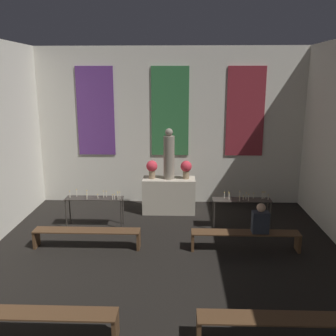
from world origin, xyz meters
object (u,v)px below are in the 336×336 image
Objects in this scene: pew_back_left at (87,234)px; statue at (169,156)px; flower_vase_left at (152,168)px; candle_rack_right at (242,203)px; altar at (169,195)px; candle_rack_left at (95,201)px; pew_back_right at (245,236)px; person_seated at (260,220)px; pew_second_left at (36,318)px; pew_second_right at (280,324)px; flower_vase_right at (186,168)px.

statue is at bearing 53.36° from pew_back_left.
flower_vase_left is 2.70m from candle_rack_right.
altar is 1.04× the size of statue.
candle_rack_left is at bearing -148.68° from altar.
person_seated is (0.31, 0.00, 0.39)m from pew_back_right.
pew_second_left is at bearing -88.81° from candle_rack_left.
pew_back_right is at bearing -19.00° from candle_rack_left.
flower_vase_left reaches higher than candle_rack_right.
pew_second_right and pew_back_left have the same top height.
pew_second_left is 3.56m from pew_second_right.
statue is 2.76× the size of flower_vase_left.
flower_vase_left is at bearing 39.32° from candle_rack_left.
flower_vase_right is at bearing 103.43° from pew_second_right.
candle_rack_left is at bearing -140.68° from flower_vase_left.
pew_back_left is (-2.26, -2.40, -0.98)m from flower_vase_right.
pew_second_left is (-1.78, -5.45, -0.17)m from altar.
flower_vase_right is 5.98m from pew_second_left.
flower_vase_right is 0.21× the size of pew_back_right.
person_seated reaches higher than pew_back_right.
flower_vase_left reaches higher than altar.
flower_vase_right is 0.21× the size of pew_second_right.
candle_rack_right is (1.89, -1.14, -0.98)m from statue.
flower_vase_left is 3.57m from person_seated.
candle_rack_left reaches higher than candle_rack_right.
statue reaches higher than pew_second_left.
candle_rack_right reaches higher than pew_second_right.
candle_rack_left is 3.88m from pew_back_right.
candle_rack_right is at bearing -25.61° from flower_vase_left.
candle_rack_left is at bearing 91.19° from pew_second_left.
pew_second_left is at bearing -130.43° from candle_rack_right.
pew_back_right is (-0.11, -1.26, -0.35)m from candle_rack_right.
statue is at bearing -90.00° from altar.
person_seated is (3.88, 0.00, 0.39)m from pew_back_left.
altar is 0.94m from flower_vase_left.
statue is (0.00, -0.00, 1.16)m from altar.
candle_rack_left is 0.61× the size of pew_back_right.
person_seated reaches higher than altar.
flower_vase_right reaches higher than pew_second_right.
candle_rack_right reaches higher than pew_back_right.
pew_second_right is (3.56, 0.00, 0.00)m from pew_second_left.
pew_second_left is at bearing -112.57° from flower_vase_right.
altar is at bearing 90.00° from statue.
person_seated is at bearing -48.84° from statue.
candle_rack_right is (2.37, -1.14, -0.63)m from flower_vase_left.
person_seated reaches higher than pew_back_left.
person_seated reaches higher than pew_second_right.
pew_second_right is (2.26, -5.45, -0.98)m from flower_vase_left.
pew_second_right is at bearing -71.88° from statue.
pew_second_left is at bearing -141.82° from person_seated.
pew_back_left is at bearing -118.49° from flower_vase_left.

